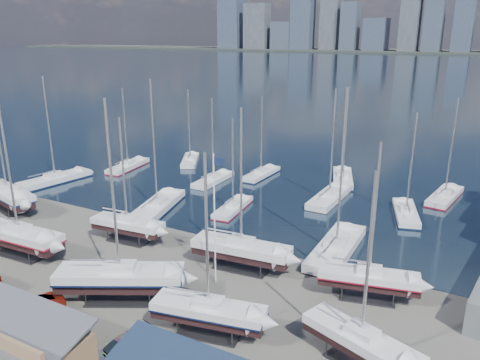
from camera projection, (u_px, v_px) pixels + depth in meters
The scene contains 27 objects.
ground at pixel (145, 274), 44.40m from camera, with size 1400.00×1400.00×0.00m, color #605E59.
water at pixel (453, 69), 304.35m from camera, with size 1400.00×600.00×0.40m, color #1A2B3D.
far_shore at pixel (475, 53), 521.95m from camera, with size 1400.00×80.00×2.20m, color #2D332D.
skyline at pixel (472, 17), 508.91m from camera, with size 639.14×43.80×107.69m.
sailboat_cradle_0 at pixel (8, 195), 59.86m from camera, with size 10.77×5.29×16.71m.
sailboat_cradle_1 at pixel (19, 236), 47.63m from camera, with size 10.33×3.30×16.48m.
sailboat_cradle_2 at pixel (127, 225), 50.83m from camera, with size 8.47×3.06×13.72m.
sailboat_cradle_3 at pixel (120, 277), 39.48m from camera, with size 10.87×7.69×17.23m.
sailboat_cradle_4 at pixel (241, 249), 44.79m from camera, with size 9.79×3.54×15.68m.
sailboat_cradle_5 at pixel (209, 311), 34.93m from camera, with size 9.03×4.09×14.24m.
sailboat_cradle_6 at pixel (369, 278), 39.71m from camera, with size 8.76×4.16×13.82m.
sailboat_cradle_7 at pixel (361, 341), 31.52m from camera, with size 8.77×5.14×13.99m.
sailboat_moored_0 at pixel (56, 181), 71.50m from camera, with size 4.86×11.56×16.75m.
sailboat_moored_1 at pixel (128, 167), 78.83m from camera, with size 3.85×9.72×14.15m.
sailboat_moored_2 at pixel (190, 161), 82.43m from camera, with size 6.47×8.96×13.40m.
sailboat_moored_3 at pixel (158, 208), 60.24m from camera, with size 6.09×12.16×17.51m.
sailboat_moored_4 at pixel (213, 180), 71.58m from camera, with size 2.54×8.88×13.39m.
sailboat_moored_5 at pixel (261, 175), 74.48m from camera, with size 2.87×8.98×13.28m.
sailboat_moored_6 at pixel (233, 208), 60.23m from camera, with size 3.20×8.59×12.56m.
sailboat_moored_7 at pixel (329, 198), 63.74m from camera, with size 3.18×10.58×15.88m.
sailboat_moored_8 at pixel (342, 179), 72.20m from camera, with size 5.82×10.53×15.18m.
sailboat_moored_9 at pixel (336, 250), 48.55m from camera, with size 3.48×11.87×17.85m.
sailboat_moored_10 at pixel (406, 214), 58.28m from camera, with size 4.92×9.47×13.64m.
sailboat_moored_11 at pixel (445, 197), 64.18m from camera, with size 4.19×10.06×14.60m.
car_c at pixel (29, 310), 37.32m from camera, with size 2.49×5.41×1.50m, color gray.
car_d at pixel (122, 349), 32.63m from camera, with size 2.12×5.21×1.51m, color gray.
flagpole at pixel (215, 211), 40.74m from camera, with size 1.08×0.12×12.19m.
Camera 1 is at (26.87, -40.57, 21.82)m, focal length 35.00 mm.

